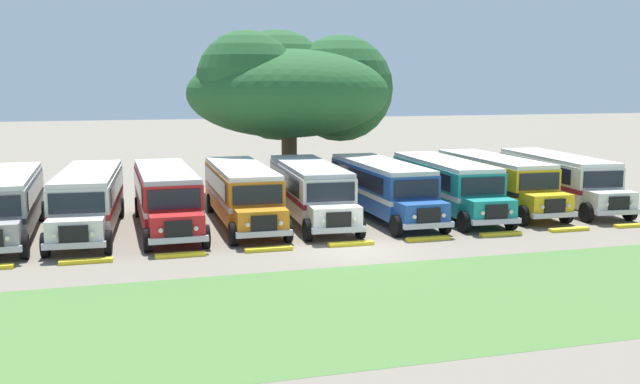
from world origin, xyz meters
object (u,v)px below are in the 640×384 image
(parked_bus_slot_1, at_px, (89,198))
(parked_bus_slot_2, at_px, (166,195))
(parked_bus_slot_5, at_px, (382,186))
(parked_bus_slot_7, at_px, (495,180))
(broad_shade_tree, at_px, (292,89))
(parked_bus_slot_0, at_px, (6,201))
(parked_bus_slot_3, at_px, (242,191))
(parked_bus_slot_8, at_px, (558,177))
(parked_bus_slot_4, at_px, (310,189))
(parked_bus_slot_6, at_px, (446,183))

(parked_bus_slot_1, relative_size, parked_bus_slot_2, 1.01)
(parked_bus_slot_5, relative_size, parked_bus_slot_7, 1.00)
(broad_shade_tree, bearing_deg, parked_bus_slot_0, -147.73)
(parked_bus_slot_3, relative_size, parked_bus_slot_8, 0.99)
(parked_bus_slot_1, height_order, parked_bus_slot_5, same)
(parked_bus_slot_1, xyz_separation_m, parked_bus_slot_4, (10.67, -0.05, 0.00))
(parked_bus_slot_6, xyz_separation_m, parked_bus_slot_8, (7.16, 0.43, 0.00))
(parked_bus_slot_4, height_order, parked_bus_slot_5, same)
(parked_bus_slot_1, xyz_separation_m, parked_bus_slot_8, (25.26, 0.17, 0.00))
(parked_bus_slot_0, height_order, parked_bus_slot_1, same)
(parked_bus_slot_8, xyz_separation_m, broad_shade_tree, (-13.09, 9.77, 4.89))
(parked_bus_slot_0, distance_m, parked_bus_slot_2, 7.10)
(parked_bus_slot_1, distance_m, parked_bus_slot_6, 18.11)
(parked_bus_slot_2, bearing_deg, parked_bus_slot_6, 88.59)
(parked_bus_slot_2, bearing_deg, parked_bus_slot_7, 90.74)
(parked_bus_slot_0, relative_size, parked_bus_slot_6, 1.00)
(parked_bus_slot_3, xyz_separation_m, parked_bus_slot_7, (14.21, 0.33, 0.00))
(parked_bus_slot_5, height_order, parked_bus_slot_6, same)
(parked_bus_slot_8, bearing_deg, parked_bus_slot_4, -84.42)
(parked_bus_slot_3, bearing_deg, parked_bus_slot_5, 88.29)
(parked_bus_slot_3, distance_m, parked_bus_slot_8, 18.06)
(parked_bus_slot_0, relative_size, parked_bus_slot_1, 0.99)
(parked_bus_slot_0, height_order, broad_shade_tree, broad_shade_tree)
(parked_bus_slot_2, height_order, parked_bus_slot_7, same)
(parked_bus_slot_1, xyz_separation_m, parked_bus_slot_7, (21.42, 0.39, 0.00))
(parked_bus_slot_1, xyz_separation_m, parked_bus_slot_3, (7.20, 0.06, 0.00))
(parked_bus_slot_5, bearing_deg, parked_bus_slot_1, -90.94)
(parked_bus_slot_6, distance_m, parked_bus_slot_7, 3.37)
(parked_bus_slot_0, relative_size, parked_bus_slot_4, 1.00)
(parked_bus_slot_3, bearing_deg, parked_bus_slot_7, 91.84)
(parked_bus_slot_2, bearing_deg, parked_bus_slot_5, 88.57)
(parked_bus_slot_0, bearing_deg, parked_bus_slot_4, 88.65)
(parked_bus_slot_6, bearing_deg, parked_bus_slot_3, -89.09)
(parked_bus_slot_2, xyz_separation_m, parked_bus_slot_6, (14.58, -0.14, 0.00))
(parked_bus_slot_0, height_order, parked_bus_slot_5, same)
(parked_bus_slot_1, xyz_separation_m, parked_bus_slot_2, (3.52, -0.11, 0.00))
(parked_bus_slot_0, distance_m, parked_bus_slot_8, 28.84)
(parked_bus_slot_3, height_order, parked_bus_slot_5, same)
(parked_bus_slot_2, distance_m, parked_bus_slot_4, 7.15)
(parked_bus_slot_1, bearing_deg, broad_shade_tree, 133.13)
(parked_bus_slot_8, bearing_deg, parked_bus_slot_5, -83.21)
(parked_bus_slot_7, relative_size, broad_shade_tree, 0.79)
(parked_bus_slot_1, height_order, broad_shade_tree, broad_shade_tree)
(parked_bus_slot_2, bearing_deg, parked_bus_slot_1, -92.66)
(parked_bus_slot_6, relative_size, parked_bus_slot_8, 0.99)
(parked_bus_slot_8, bearing_deg, parked_bus_slot_3, -84.96)
(parked_bus_slot_3, height_order, parked_bus_slot_6, same)
(parked_bus_slot_7, bearing_deg, parked_bus_slot_3, -87.90)
(parked_bus_slot_7, distance_m, parked_bus_slot_8, 3.86)
(parked_bus_slot_2, bearing_deg, parked_bus_slot_0, -91.75)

